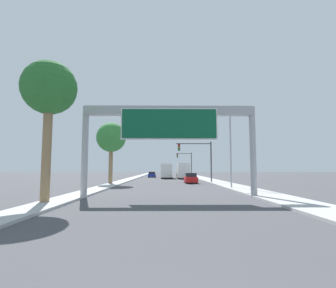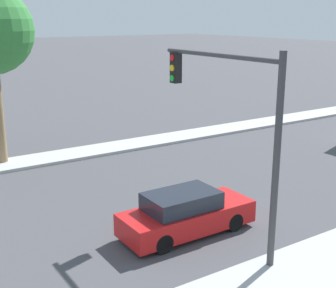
# 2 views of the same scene
# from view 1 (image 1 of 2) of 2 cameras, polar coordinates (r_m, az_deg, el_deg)

# --- Properties ---
(sidewalk_right) EXTENTS (3.00, 120.00, 0.15)m
(sidewalk_right) POSITION_cam_1_polar(r_m,az_deg,el_deg) (62.59, 6.81, -7.21)
(sidewalk_right) COLOR #B0B0B0
(sidewalk_right) RESTS_ON ground
(median_strip_left) EXTENTS (2.00, 120.00, 0.15)m
(median_strip_left) POSITION_cam_1_polar(r_m,az_deg,el_deg) (62.45, -7.08, -7.21)
(median_strip_left) COLOR #B0B0B0
(median_strip_left) RESTS_ON ground
(sign_gantry) EXTENTS (13.38, 0.73, 6.99)m
(sign_gantry) POSITION_cam_1_polar(r_m,az_deg,el_deg) (20.20, 0.26, 4.11)
(sign_gantry) COLOR #9EA0A5
(sign_gantry) RESTS_ON ground
(car_mid_left) EXTENTS (1.90, 4.36, 1.41)m
(car_mid_left) POSITION_cam_1_polar(r_m,az_deg,el_deg) (64.26, 2.77, -6.66)
(car_mid_left) COLOR #1E662D
(car_mid_left) RESTS_ON ground
(car_near_center) EXTENTS (1.73, 4.65, 1.51)m
(car_near_center) POSITION_cam_1_polar(r_m,az_deg,el_deg) (39.54, 4.93, -7.44)
(car_near_center) COLOR red
(car_near_center) RESTS_ON ground
(car_mid_center) EXTENTS (1.73, 4.72, 1.35)m
(car_mid_center) POSITION_cam_1_polar(r_m,az_deg,el_deg) (64.49, -3.50, -6.67)
(car_mid_center) COLOR navy
(car_mid_center) RESTS_ON ground
(truck_box_primary) EXTENTS (2.37, 8.29, 3.15)m
(truck_box_primary) POSITION_cam_1_polar(r_m,az_deg,el_deg) (57.64, -0.34, -5.89)
(truck_box_primary) COLOR red
(truck_box_primary) RESTS_ON ground
(truck_box_secondary) EXTENTS (2.40, 7.11, 3.24)m
(truck_box_secondary) POSITION_cam_1_polar(r_m,az_deg,el_deg) (55.22, 3.33, -5.87)
(truck_box_secondary) COLOR red
(truck_box_secondary) RESTS_ON ground
(traffic_light_near_intersection) EXTENTS (5.46, 0.32, 6.27)m
(traffic_light_near_intersection) POSITION_cam_1_polar(r_m,az_deg,el_deg) (40.44, 6.90, -2.27)
(traffic_light_near_intersection) COLOR #3D3D3F
(traffic_light_near_intersection) RESTS_ON ground
(traffic_light_mid_block) EXTENTS (4.17, 0.32, 6.44)m
(traffic_light_mid_block) POSITION_cam_1_polar(r_m,az_deg,el_deg) (70.30, 4.08, -3.56)
(traffic_light_mid_block) COLOR #3D3D3F
(traffic_light_mid_block) RESTS_ON ground
(palm_tree_foreground) EXTENTS (3.42, 3.42, 9.02)m
(palm_tree_foreground) POSITION_cam_1_polar(r_m,az_deg,el_deg) (18.55, -24.44, 10.55)
(palm_tree_foreground) COLOR #8C704C
(palm_tree_foreground) RESTS_ON ground
(palm_tree_background) EXTENTS (4.08, 4.08, 8.52)m
(palm_tree_background) POSITION_cam_1_polar(r_m,az_deg,el_deg) (37.12, -12.26, 1.31)
(palm_tree_background) COLOR #8C704C
(palm_tree_background) RESTS_ON ground
(street_lamp_right) EXTENTS (2.68, 0.28, 8.24)m
(street_lamp_right) POSITION_cam_1_polar(r_m,az_deg,el_deg) (29.33, 12.80, 0.13)
(street_lamp_right) COLOR #9EA0A5
(street_lamp_right) RESTS_ON ground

